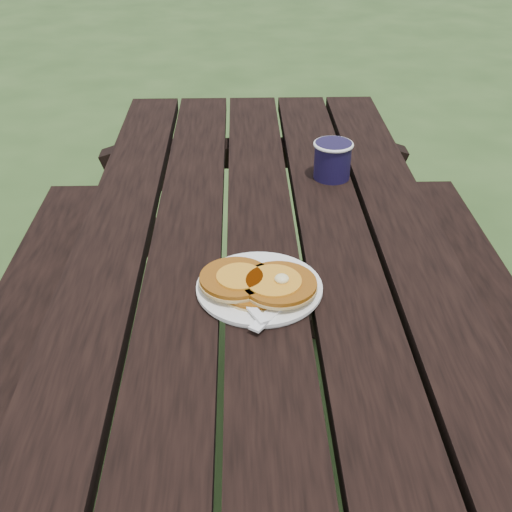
{
  "coord_description": "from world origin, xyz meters",
  "views": [
    {
      "loc": [
        -0.04,
        -1.07,
        1.42
      ],
      "look_at": [
        -0.02,
        -0.1,
        0.8
      ],
      "focal_mm": 45.0,
      "sensor_mm": 36.0,
      "label": 1
    }
  ],
  "objects_px": {
    "picnic_table": "(262,391)",
    "plate": "(259,288)",
    "pancake_stack": "(259,283)",
    "coffee_cup": "(333,158)"
  },
  "relations": [
    {
      "from": "picnic_table",
      "to": "pancake_stack",
      "type": "relative_size",
      "value": 8.82
    },
    {
      "from": "pancake_stack",
      "to": "coffee_cup",
      "type": "xyz_separation_m",
      "value": [
        0.19,
        0.47,
        0.03
      ]
    },
    {
      "from": "coffee_cup",
      "to": "pancake_stack",
      "type": "bearing_deg",
      "value": -111.83
    },
    {
      "from": "picnic_table",
      "to": "pancake_stack",
      "type": "distance_m",
      "value": 0.43
    },
    {
      "from": "picnic_table",
      "to": "coffee_cup",
      "type": "height_order",
      "value": "coffee_cup"
    },
    {
      "from": "picnic_table",
      "to": "plate",
      "type": "xyz_separation_m",
      "value": [
        -0.01,
        -0.14,
        0.39
      ]
    },
    {
      "from": "plate",
      "to": "picnic_table",
      "type": "bearing_deg",
      "value": 85.58
    },
    {
      "from": "picnic_table",
      "to": "coffee_cup",
      "type": "distance_m",
      "value": 0.57
    },
    {
      "from": "pancake_stack",
      "to": "plate",
      "type": "bearing_deg",
      "value": 82.06
    },
    {
      "from": "picnic_table",
      "to": "plate",
      "type": "height_order",
      "value": "plate"
    }
  ]
}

